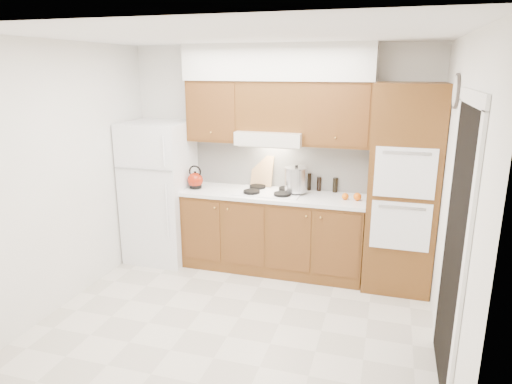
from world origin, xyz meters
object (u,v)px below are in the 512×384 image
at_px(oven_cabinet, 402,189).
at_px(fridge, 160,192).
at_px(stock_pot, 296,180).
at_px(kettle, 195,180).

bearing_deg(oven_cabinet, fridge, -179.30).
relative_size(oven_cabinet, stock_pot, 8.16).
relative_size(fridge, oven_cabinet, 0.78).
bearing_deg(stock_pot, fridge, -176.25).
xyz_separation_m(fridge, kettle, (0.48, -0.00, 0.18)).
bearing_deg(kettle, stock_pot, 4.29).
height_order(fridge, kettle, fridge).
relative_size(kettle, stock_pot, 0.68).
xyz_separation_m(fridge, oven_cabinet, (2.85, 0.03, 0.24)).
height_order(oven_cabinet, kettle, oven_cabinet).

